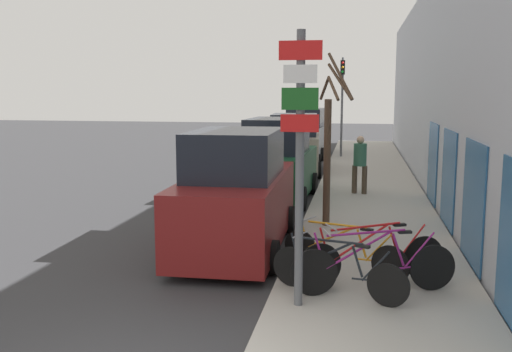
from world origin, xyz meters
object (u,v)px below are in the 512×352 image
(parked_car_3, at_px, (306,135))
(parked_car_2, at_px, (294,146))
(bicycle_1, at_px, (374,266))
(street_tree, at_px, (329,148))
(traffic_light, at_px, (342,93))
(bicycle_0, at_px, (337,272))
(bicycle_3, at_px, (343,252))
(pedestrian_near, at_px, (360,160))
(parked_car_0, at_px, (237,196))
(signpost, at_px, (300,158))
(bicycle_2, at_px, (373,258))
(parked_car_1, at_px, (278,164))

(parked_car_3, bearing_deg, parked_car_2, -87.10)
(parked_car_3, bearing_deg, bicycle_1, -79.46)
(street_tree, distance_m, traffic_light, 13.86)
(bicycle_1, bearing_deg, bicycle_0, 95.49)
(bicycle_1, height_order, street_tree, street_tree)
(bicycle_0, distance_m, traffic_light, 18.45)
(bicycle_3, distance_m, street_tree, 3.74)
(pedestrian_near, height_order, street_tree, street_tree)
(street_tree, bearing_deg, parked_car_3, 97.15)
(bicycle_0, distance_m, parked_car_0, 3.46)
(bicycle_3, height_order, parked_car_3, parked_car_3)
(signpost, distance_m, parked_car_0, 3.71)
(parked_car_3, distance_m, pedestrian_near, 10.80)
(signpost, distance_m, pedestrian_near, 9.28)
(bicycle_1, relative_size, parked_car_2, 0.57)
(parked_car_0, bearing_deg, bicycle_1, -44.42)
(parked_car_2, xyz_separation_m, pedestrian_near, (2.48, -4.84, 0.09))
(parked_car_0, xyz_separation_m, traffic_light, (1.54, 15.58, 1.95))
(street_tree, bearing_deg, bicycle_2, -76.34)
(bicycle_2, relative_size, parked_car_3, 0.48)
(bicycle_0, relative_size, bicycle_3, 0.98)
(bicycle_2, relative_size, parked_car_2, 0.53)
(bicycle_1, xyz_separation_m, parked_car_2, (-2.71, 13.33, 0.48))
(parked_car_1, xyz_separation_m, pedestrian_near, (2.32, 0.77, 0.06))
(street_tree, relative_size, traffic_light, 0.85)
(bicycle_1, xyz_separation_m, parked_car_1, (-2.55, 7.72, 0.51))
(traffic_light, bearing_deg, signpost, -89.91)
(parked_car_1, distance_m, parked_car_2, 5.61)
(bicycle_2, relative_size, pedestrian_near, 1.33)
(parked_car_1, relative_size, parked_car_2, 1.00)
(parked_car_3, bearing_deg, bicycle_3, -80.60)
(parked_car_1, bearing_deg, bicycle_0, -73.57)
(signpost, distance_m, parked_car_1, 8.62)
(parked_car_2, bearing_deg, signpost, -86.95)
(parked_car_0, bearing_deg, parked_car_1, 88.01)
(parked_car_1, xyz_separation_m, parked_car_3, (-0.23, 11.26, -0.02))
(bicycle_3, xyz_separation_m, parked_car_2, (-2.23, 12.54, 0.52))
(parked_car_3, relative_size, pedestrian_near, 2.77)
(parked_car_2, height_order, pedestrian_near, parked_car_2)
(bicycle_0, xyz_separation_m, parked_car_0, (-2.09, 2.70, 0.56))
(bicycle_3, relative_size, parked_car_2, 0.49)
(signpost, height_order, traffic_light, traffic_light)
(bicycle_0, height_order, bicycle_3, bicycle_3)
(bicycle_0, bearing_deg, street_tree, 28.24)
(signpost, bearing_deg, bicycle_0, 41.06)
(bicycle_0, xyz_separation_m, street_tree, (-0.40, 4.47, 1.38))
(signpost, bearing_deg, parked_car_1, 100.08)
(parked_car_0, bearing_deg, bicycle_2, -38.90)
(bicycle_3, height_order, street_tree, street_tree)
(bicycle_0, relative_size, parked_car_1, 0.48)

